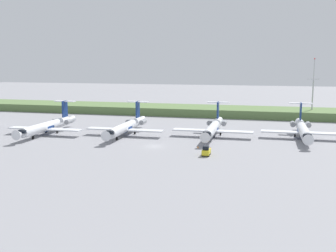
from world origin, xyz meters
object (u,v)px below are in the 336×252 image
at_px(baggage_tug, 206,151).
at_px(safety_cone_mid_marker, 210,148).
at_px(antenna_mast, 313,93).
at_px(regional_jet_second, 48,126).
at_px(regional_jet_fourth, 213,128).
at_px(safety_cone_front_marker, 198,147).
at_px(regional_jet_third, 127,126).
at_px(regional_jet_fifth, 303,129).

xyz_separation_m(baggage_tug, safety_cone_mid_marker, (-0.03, 6.83, -0.73)).
height_order(antenna_mast, baggage_tug, antenna_mast).
height_order(regional_jet_second, safety_cone_mid_marker, regional_jet_second).
xyz_separation_m(regional_jet_fourth, baggage_tug, (1.65, -24.30, -1.53)).
bearing_deg(safety_cone_front_marker, regional_jet_second, 169.96).
height_order(regional_jet_second, baggage_tug, regional_jet_second).
relative_size(regional_jet_second, baggage_tug, 9.69).
bearing_deg(baggage_tug, regional_jet_third, 142.85).
bearing_deg(baggage_tug, regional_jet_fourth, 93.87).
xyz_separation_m(regional_jet_fourth, antenna_mast, (31.67, 47.57, 6.92)).
height_order(regional_jet_fourth, regional_jet_fifth, same).
bearing_deg(antenna_mast, safety_cone_mid_marker, -114.80).
height_order(regional_jet_third, regional_jet_fifth, same).
xyz_separation_m(regional_jet_second, regional_jet_fourth, (48.07, 8.56, 0.00)).
height_order(regional_jet_fourth, antenna_mast, antenna_mast).
distance_m(baggage_tug, safety_cone_mid_marker, 6.87).
bearing_deg(safety_cone_mid_marker, regional_jet_third, 153.38).
distance_m(regional_jet_second, safety_cone_mid_marker, 50.53).
xyz_separation_m(regional_jet_fifth, baggage_tug, (-23.20, -27.51, -1.53)).
xyz_separation_m(regional_jet_fifth, antenna_mast, (6.83, 44.36, 6.92)).
bearing_deg(safety_cone_front_marker, safety_cone_mid_marker, -12.08).
distance_m(regional_jet_third, baggage_tug, 33.39).
relative_size(regional_jet_second, antenna_mast, 1.36).
xyz_separation_m(regional_jet_third, baggage_tug, (26.59, -20.15, -1.53)).
bearing_deg(regional_jet_third, baggage_tug, -37.15).
distance_m(antenna_mast, safety_cone_front_marker, 73.01).
relative_size(regional_jet_fourth, safety_cone_front_marker, 56.36).
bearing_deg(baggage_tug, regional_jet_fifth, 49.87).
height_order(regional_jet_fifth, safety_cone_mid_marker, regional_jet_fifth).
bearing_deg(regional_jet_fourth, regional_jet_third, -170.54).
bearing_deg(safety_cone_front_marker, antenna_mast, 62.69).
bearing_deg(antenna_mast, regional_jet_second, -144.86).
bearing_deg(baggage_tug, safety_cone_mid_marker, 90.22).
xyz_separation_m(regional_jet_fourth, safety_cone_mid_marker, (1.62, -17.47, -2.26)).
relative_size(baggage_tug, safety_cone_mid_marker, 5.82).
distance_m(regional_jet_fifth, safety_cone_mid_marker, 31.18).
distance_m(regional_jet_fifth, baggage_tug, 36.02).
height_order(regional_jet_second, safety_cone_front_marker, regional_jet_second).
xyz_separation_m(regional_jet_second, safety_cone_mid_marker, (49.69, -8.91, -2.26)).
relative_size(regional_jet_fourth, safety_cone_mid_marker, 56.36).
relative_size(regional_jet_second, safety_cone_mid_marker, 56.36).
relative_size(regional_jet_second, safety_cone_front_marker, 56.36).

